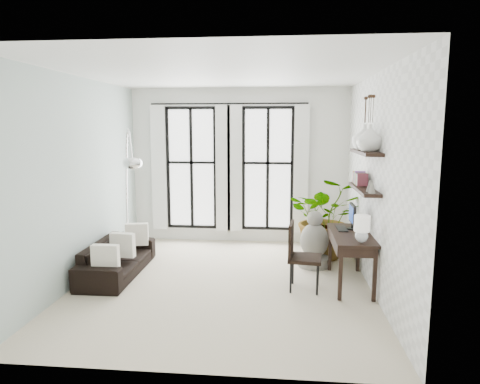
# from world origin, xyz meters

# --- Properties ---
(floor) EXTENTS (5.00, 5.00, 0.00)m
(floor) POSITION_xyz_m (0.00, 0.00, 0.00)
(floor) COLOR beige
(floor) RESTS_ON ground
(ceiling) EXTENTS (5.00, 5.00, 0.00)m
(ceiling) POSITION_xyz_m (0.00, 0.00, 3.20)
(ceiling) COLOR white
(ceiling) RESTS_ON wall_back
(wall_left) EXTENTS (0.00, 5.00, 5.00)m
(wall_left) POSITION_xyz_m (-2.25, 0.00, 1.60)
(wall_left) COLOR #A6BAB3
(wall_left) RESTS_ON floor
(wall_right) EXTENTS (0.00, 5.00, 5.00)m
(wall_right) POSITION_xyz_m (2.25, 0.00, 1.60)
(wall_right) COLOR white
(wall_right) RESTS_ON floor
(wall_back) EXTENTS (4.50, 0.00, 4.50)m
(wall_back) POSITION_xyz_m (0.00, 2.50, 1.60)
(wall_back) COLOR white
(wall_back) RESTS_ON floor
(windows) EXTENTS (3.26, 0.13, 2.65)m
(windows) POSITION_xyz_m (-0.20, 2.43, 1.56)
(windows) COLOR white
(windows) RESTS_ON wall_back
(wall_shelves) EXTENTS (0.25, 1.30, 0.60)m
(wall_shelves) POSITION_xyz_m (2.11, 0.14, 1.73)
(wall_shelves) COLOR black
(wall_shelves) RESTS_ON wall_right
(sofa) EXTENTS (0.75, 1.89, 0.55)m
(sofa) POSITION_xyz_m (-1.80, 0.24, 0.28)
(sofa) COLOR black
(sofa) RESTS_ON floor
(throw_pillows) EXTENTS (0.40, 1.52, 0.40)m
(throw_pillows) POSITION_xyz_m (-1.70, 0.24, 0.50)
(throw_pillows) COLOR white
(throw_pillows) RESTS_ON sofa
(plant) EXTENTS (1.40, 1.22, 1.52)m
(plant) POSITION_xyz_m (1.72, 1.51, 0.76)
(plant) COLOR #2D7228
(plant) RESTS_ON floor
(desk) EXTENTS (0.58, 1.38, 1.21)m
(desk) POSITION_xyz_m (1.94, 0.06, 0.75)
(desk) COLOR black
(desk) RESTS_ON floor
(desk_chair) EXTENTS (0.53, 0.53, 1.01)m
(desk_chair) POSITION_xyz_m (1.16, -0.13, 0.58)
(desk_chair) COLOR black
(desk_chair) RESTS_ON floor
(arc_lamp) EXTENTS (0.74, 1.07, 2.39)m
(arc_lamp) POSITION_xyz_m (-1.70, 0.64, 1.82)
(arc_lamp) COLOR silver
(arc_lamp) RESTS_ON floor
(buddha) EXTENTS (0.55, 0.55, 0.99)m
(buddha) POSITION_xyz_m (1.47, 0.95, 0.41)
(buddha) COLOR gray
(buddha) RESTS_ON floor
(vase_a) EXTENTS (0.37, 0.37, 0.38)m
(vase_a) POSITION_xyz_m (2.11, -0.15, 2.27)
(vase_a) COLOR white
(vase_a) RESTS_ON shelf_upper
(vase_b) EXTENTS (0.37, 0.37, 0.38)m
(vase_b) POSITION_xyz_m (2.11, 0.25, 2.27)
(vase_b) COLOR white
(vase_b) RESTS_ON shelf_upper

